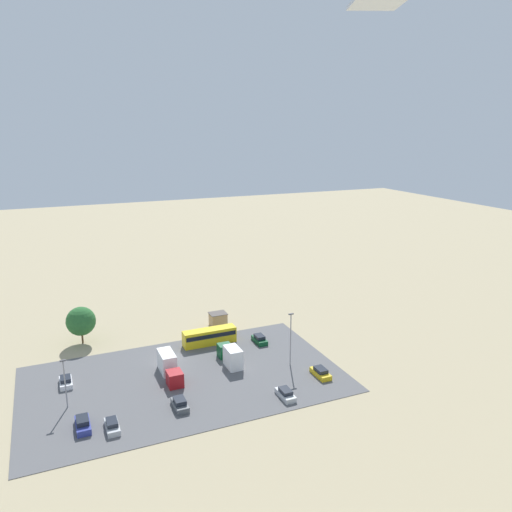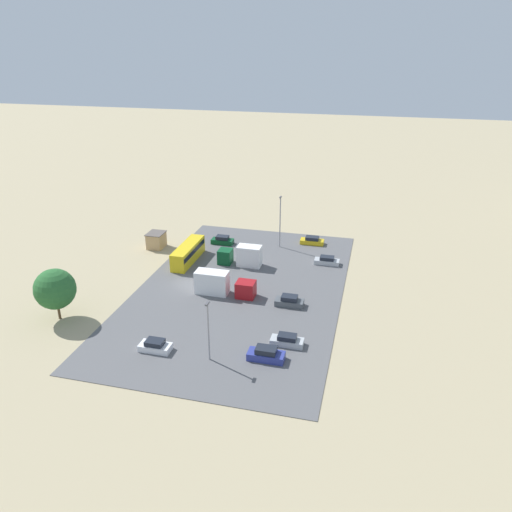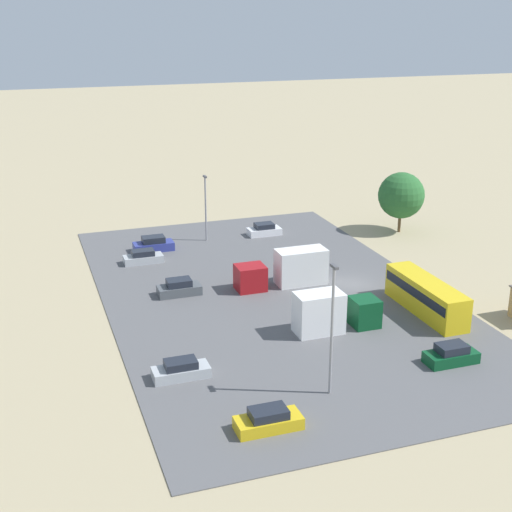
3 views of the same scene
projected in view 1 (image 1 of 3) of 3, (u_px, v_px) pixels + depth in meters
ground_plane at (172, 358)px, 91.48m from camera, size 400.00×400.00×0.00m
parking_lot_surface at (185, 379)px, 83.66m from camera, size 52.28×31.18×0.08m
shed_building at (218, 319)px, 105.92m from camera, size 3.57×3.00×2.89m
bus at (209, 336)px, 96.89m from camera, size 10.37×2.54×3.05m
parked_car_0 at (321, 373)px, 84.57m from camera, size 1.88×4.41×1.47m
parked_car_1 at (112, 426)px, 69.61m from camera, size 1.75×4.20×1.44m
parked_car_2 at (259, 339)px, 97.70m from camera, size 1.88×4.13×1.56m
parked_car_3 at (83, 424)px, 69.81m from camera, size 1.94×4.50×1.66m
parked_car_4 at (66, 382)px, 81.58m from camera, size 1.94×4.00×1.45m
parked_car_5 at (180, 404)px, 74.92m from camera, size 1.90×4.13×1.57m
parked_car_6 at (286, 394)px, 77.89m from camera, size 1.79×4.26×1.42m
parked_truck_0 at (169, 367)px, 84.56m from camera, size 2.40×9.22×3.55m
parked_truck_1 at (231, 356)px, 88.62m from camera, size 2.38×7.47×3.57m
tree_near_shed at (81, 321)px, 96.57m from camera, size 5.63×5.63×7.44m
light_pole_lot_centre at (65, 381)px, 74.16m from camera, size 0.90×0.28×7.81m
light_pole_lot_edge at (291, 337)px, 87.35m from camera, size 0.90×0.28×9.74m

